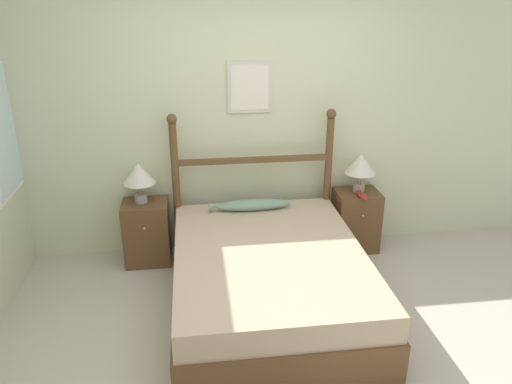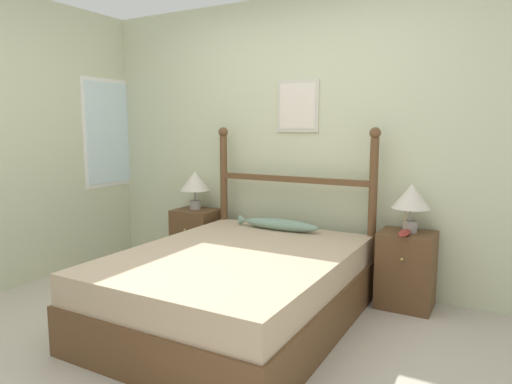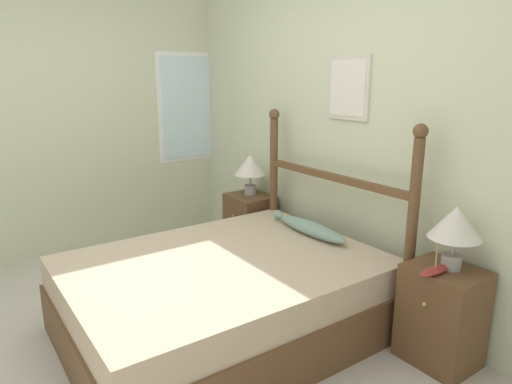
{
  "view_description": "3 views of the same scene",
  "coord_description": "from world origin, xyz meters",
  "px_view_note": "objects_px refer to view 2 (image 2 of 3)",
  "views": [
    {
      "loc": [
        -0.55,
        -2.77,
        2.4
      ],
      "look_at": [
        -0.04,
        1.08,
        0.82
      ],
      "focal_mm": 35.0,
      "sensor_mm": 36.0,
      "label": 1
    },
    {
      "loc": [
        1.65,
        -2.08,
        1.4
      ],
      "look_at": [
        -0.06,
        1.0,
        0.9
      ],
      "focal_mm": 32.0,
      "sensor_mm": 36.0,
      "label": 2
    },
    {
      "loc": [
        2.36,
        -0.8,
        1.68
      ],
      "look_at": [
        -0.09,
        0.92,
        0.91
      ],
      "focal_mm": 32.0,
      "sensor_mm": 36.0,
      "label": 3
    }
  ],
  "objects_px": {
    "nightstand_left": "(197,239)",
    "nightstand_right": "(406,270)",
    "table_lamp_left": "(195,182)",
    "model_boat": "(405,233)",
    "fish_pillow": "(279,224)",
    "bed": "(236,288)",
    "table_lamp_right": "(411,198)"
  },
  "relations": [
    {
      "from": "fish_pillow",
      "to": "bed",
      "type": "bearing_deg",
      "value": -87.05
    },
    {
      "from": "table_lamp_right",
      "to": "fish_pillow",
      "type": "distance_m",
      "value": 1.11
    },
    {
      "from": "model_boat",
      "to": "fish_pillow",
      "type": "distance_m",
      "value": 1.05
    },
    {
      "from": "nightstand_left",
      "to": "table_lamp_right",
      "type": "relative_size",
      "value": 1.59
    },
    {
      "from": "table_lamp_right",
      "to": "model_boat",
      "type": "bearing_deg",
      "value": -96.09
    },
    {
      "from": "table_lamp_left",
      "to": "nightstand_right",
      "type": "bearing_deg",
      "value": -0.7
    },
    {
      "from": "nightstand_left",
      "to": "model_boat",
      "type": "xyz_separation_m",
      "value": [
        2.02,
        -0.11,
        0.32
      ]
    },
    {
      "from": "nightstand_left",
      "to": "model_boat",
      "type": "bearing_deg",
      "value": -3.15
    },
    {
      "from": "nightstand_left",
      "to": "table_lamp_right",
      "type": "bearing_deg",
      "value": 0.54
    },
    {
      "from": "nightstand_left",
      "to": "table_lamp_right",
      "type": "height_order",
      "value": "table_lamp_right"
    },
    {
      "from": "nightstand_right",
      "to": "table_lamp_right",
      "type": "bearing_deg",
      "value": 62.27
    },
    {
      "from": "bed",
      "to": "fish_pillow",
      "type": "height_order",
      "value": "fish_pillow"
    },
    {
      "from": "model_boat",
      "to": "bed",
      "type": "bearing_deg",
      "value": -141.98
    },
    {
      "from": "table_lamp_left",
      "to": "model_boat",
      "type": "relative_size",
      "value": 1.46
    },
    {
      "from": "bed",
      "to": "table_lamp_right",
      "type": "xyz_separation_m",
      "value": [
        1.02,
        0.92,
        0.61
      ]
    },
    {
      "from": "bed",
      "to": "fish_pillow",
      "type": "bearing_deg",
      "value": 92.95
    },
    {
      "from": "bed",
      "to": "nightstand_right",
      "type": "xyz_separation_m",
      "value": [
        1.01,
        0.9,
        0.04
      ]
    },
    {
      "from": "nightstand_left",
      "to": "nightstand_right",
      "type": "bearing_deg",
      "value": 0.0
    },
    {
      "from": "nightstand_left",
      "to": "table_lamp_left",
      "type": "distance_m",
      "value": 0.57
    },
    {
      "from": "nightstand_left",
      "to": "table_lamp_right",
      "type": "distance_m",
      "value": 2.11
    },
    {
      "from": "table_lamp_left",
      "to": "fish_pillow",
      "type": "xyz_separation_m",
      "value": [
        1.0,
        -0.14,
        -0.29
      ]
    },
    {
      "from": "table_lamp_left",
      "to": "table_lamp_right",
      "type": "distance_m",
      "value": 2.06
    },
    {
      "from": "bed",
      "to": "table_lamp_left",
      "type": "bearing_deg",
      "value": 138.34
    },
    {
      "from": "nightstand_left",
      "to": "fish_pillow",
      "type": "xyz_separation_m",
      "value": [
        0.97,
        -0.12,
        0.27
      ]
    },
    {
      "from": "model_boat",
      "to": "fish_pillow",
      "type": "bearing_deg",
      "value": -179.59
    },
    {
      "from": "bed",
      "to": "nightstand_left",
      "type": "distance_m",
      "value": 1.35
    },
    {
      "from": "table_lamp_left",
      "to": "table_lamp_right",
      "type": "height_order",
      "value": "same"
    },
    {
      "from": "model_boat",
      "to": "fish_pillow",
      "type": "xyz_separation_m",
      "value": [
        -1.05,
        -0.01,
        -0.04
      ]
    },
    {
      "from": "nightstand_right",
      "to": "fish_pillow",
      "type": "distance_m",
      "value": 1.09
    },
    {
      "from": "table_lamp_left",
      "to": "table_lamp_right",
      "type": "xyz_separation_m",
      "value": [
        2.06,
        -0.01,
        0.0
      ]
    },
    {
      "from": "bed",
      "to": "nightstand_left",
      "type": "bearing_deg",
      "value": 138.37
    },
    {
      "from": "bed",
      "to": "nightstand_left",
      "type": "relative_size",
      "value": 3.29
    }
  ]
}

